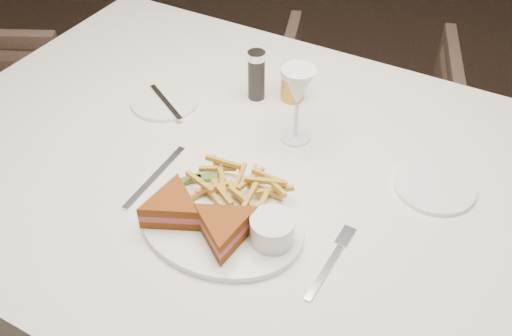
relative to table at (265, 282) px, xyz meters
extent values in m
plane|color=black|center=(-0.16, 0.31, -0.38)|extent=(5.00, 5.00, 0.00)
cube|color=silver|center=(0.00, 0.00, 0.00)|extent=(1.58, 1.08, 0.75)
imported|color=#4C392E|center=(-0.03, 0.86, -0.06)|extent=(0.74, 0.72, 0.62)
ellipsoid|color=white|center=(-0.01, -0.17, 0.38)|extent=(0.33, 0.26, 0.01)
cube|color=silver|center=(-0.19, -0.12, 0.38)|extent=(0.02, 0.21, 0.00)
cylinder|color=white|center=(-0.32, 0.11, 0.38)|extent=(0.16, 0.16, 0.01)
cylinder|color=white|center=(0.32, 0.11, 0.38)|extent=(0.16, 0.16, 0.01)
cylinder|color=black|center=(-0.14, 0.23, 0.44)|extent=(0.04, 0.04, 0.12)
cylinder|color=#C28B2E|center=(-0.06, 0.26, 0.42)|extent=(0.06, 0.06, 0.08)
cube|color=#416724|center=(-0.09, -0.10, 0.40)|extent=(0.05, 0.04, 0.01)
cube|color=#416724|center=(-0.12, -0.11, 0.40)|extent=(0.05, 0.05, 0.01)
cylinder|color=white|center=(0.09, -0.17, 0.42)|extent=(0.08, 0.08, 0.05)
camera|label=1|loc=(0.37, -0.78, 1.17)|focal=40.00mm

